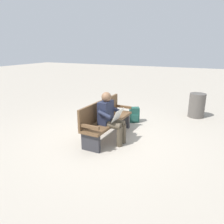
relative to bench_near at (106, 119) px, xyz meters
The scene contains 5 objects.
ground_plane 0.46m from the bench_near, 88.72° to the left, with size 40.00×40.00×0.00m, color #A89E8E.
bench_near is the anchor object (origin of this frame).
person_seated 0.36m from the bench_near, 45.36° to the left, with size 0.58×0.58×1.18m.
backpack 1.38m from the bench_near, 169.17° to the left, with size 0.32×0.34×0.44m.
trash_bin 3.22m from the bench_near, 144.93° to the left, with size 0.49×0.49×0.75m, color #514C47.
Camera 1 is at (4.31, 2.17, 2.13)m, focal length 34.07 mm.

